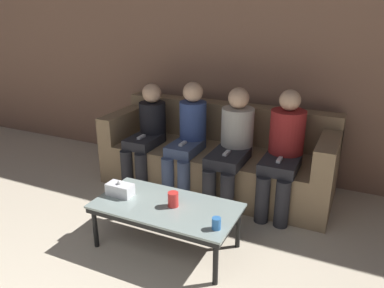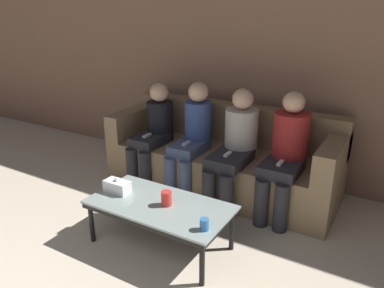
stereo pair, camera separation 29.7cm
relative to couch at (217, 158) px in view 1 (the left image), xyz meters
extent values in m
cube|color=#8C6651|center=(0.00, 0.51, 0.98)|extent=(12.00, 0.06, 2.60)
cube|color=#897051|center=(0.00, -0.06, -0.10)|extent=(2.42, 0.88, 0.45)
cube|color=#897051|center=(0.00, 0.28, 0.33)|extent=(2.42, 0.20, 0.42)
cube|color=#897051|center=(-1.12, -0.06, 0.27)|extent=(0.18, 0.88, 0.29)
cube|color=#897051|center=(1.12, -0.06, 0.27)|extent=(0.18, 0.88, 0.29)
cube|color=#8C9E99|center=(0.05, -1.24, 0.06)|extent=(1.15, 0.59, 0.02)
cube|color=black|center=(0.05, -1.24, 0.03)|extent=(1.13, 0.58, 0.04)
cylinder|color=black|center=(-0.47, -1.49, -0.16)|extent=(0.04, 0.04, 0.33)
cylinder|color=black|center=(0.58, -1.49, -0.16)|extent=(0.04, 0.04, 0.33)
cylinder|color=black|center=(-0.47, -1.00, -0.16)|extent=(0.04, 0.04, 0.33)
cylinder|color=black|center=(0.58, -1.00, -0.16)|extent=(0.04, 0.04, 0.33)
cylinder|color=#3372BF|center=(0.54, -1.39, 0.11)|extent=(0.07, 0.07, 0.09)
cylinder|color=red|center=(0.11, -1.23, 0.12)|extent=(0.08, 0.08, 0.12)
cube|color=white|center=(-0.37, -1.25, 0.12)|extent=(0.22, 0.12, 0.10)
sphere|color=white|center=(-0.37, -1.25, 0.18)|extent=(0.04, 0.04, 0.04)
cylinder|color=#28282D|center=(-0.83, -0.52, -0.10)|extent=(0.13, 0.13, 0.45)
cylinder|color=#28282D|center=(-0.65, -0.52, -0.10)|extent=(0.13, 0.13, 0.45)
cube|color=#28282D|center=(-0.74, -0.31, 0.18)|extent=(0.29, 0.41, 0.10)
cylinder|color=black|center=(-0.74, -0.11, 0.34)|extent=(0.29, 0.29, 0.44)
sphere|color=#DBAD89|center=(-0.74, -0.11, 0.67)|extent=(0.21, 0.21, 0.21)
cube|color=white|center=(-0.74, -0.35, 0.24)|extent=(0.04, 0.12, 0.02)
cylinder|color=#47567A|center=(-0.34, -0.51, -0.10)|extent=(0.13, 0.13, 0.45)
cylinder|color=#47567A|center=(-0.16, -0.51, -0.10)|extent=(0.13, 0.13, 0.45)
cube|color=#47567A|center=(-0.25, -0.31, 0.18)|extent=(0.28, 0.40, 0.10)
cylinder|color=#334784|center=(-0.25, -0.11, 0.37)|extent=(0.28, 0.28, 0.50)
sphere|color=#DBAD89|center=(-0.25, -0.11, 0.72)|extent=(0.21, 0.21, 0.21)
cube|color=white|center=(-0.25, -0.35, 0.24)|extent=(0.04, 0.12, 0.02)
cylinder|color=#28282D|center=(0.16, -0.60, -0.10)|extent=(0.13, 0.13, 0.45)
cylinder|color=#28282D|center=(0.34, -0.60, -0.10)|extent=(0.13, 0.13, 0.45)
cube|color=#28282D|center=(0.25, -0.35, 0.18)|extent=(0.32, 0.50, 0.10)
cylinder|color=#B7B2A8|center=(0.25, -0.11, 0.37)|extent=(0.32, 0.32, 0.48)
sphere|color=#DBAD89|center=(0.25, -0.11, 0.71)|extent=(0.21, 0.21, 0.21)
cube|color=white|center=(0.25, -0.40, 0.24)|extent=(0.04, 0.12, 0.02)
cylinder|color=#28282D|center=(0.65, -0.53, -0.10)|extent=(0.13, 0.13, 0.45)
cylinder|color=#28282D|center=(0.83, -0.53, -0.10)|extent=(0.13, 0.13, 0.45)
cube|color=#28282D|center=(0.74, -0.32, 0.18)|extent=(0.33, 0.42, 0.10)
cylinder|color=maroon|center=(0.74, -0.11, 0.38)|extent=(0.33, 0.33, 0.51)
sphere|color=#DBAD89|center=(0.74, -0.11, 0.74)|extent=(0.20, 0.20, 0.20)
cube|color=white|center=(0.74, -0.36, 0.24)|extent=(0.04, 0.12, 0.02)
camera|label=1|loc=(1.35, -3.51, 1.53)|focal=35.00mm
camera|label=2|loc=(1.61, -3.37, 1.53)|focal=35.00mm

